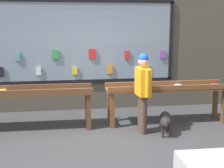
{
  "coord_description": "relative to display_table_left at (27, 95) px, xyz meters",
  "views": [
    {
      "loc": [
        -0.72,
        -5.51,
        2.19
      ],
      "look_at": [
        0.24,
        0.75,
        0.95
      ],
      "focal_mm": 50.0,
      "sensor_mm": 36.0,
      "label": 1
    }
  ],
  "objects": [
    {
      "name": "ground_plane",
      "position": [
        1.5,
        -0.95,
        -0.72
      ],
      "size": [
        40.0,
        40.0,
        0.0
      ],
      "primitive_type": "plane",
      "color": "#38383A"
    },
    {
      "name": "shopfront_facade",
      "position": [
        1.44,
        1.44,
        0.94
      ],
      "size": [
        7.64,
        0.29,
        3.35
      ],
      "color": "#4C473D",
      "rests_on": "ground_plane"
    },
    {
      "name": "display_table_left",
      "position": [
        0.0,
        0.0,
        0.0
      ],
      "size": [
        2.72,
        0.63,
        0.9
      ],
      "color": "brown",
      "rests_on": "ground_plane"
    },
    {
      "name": "display_table_right",
      "position": [
        3.01,
        0.0,
        -0.0
      ],
      "size": [
        2.72,
        0.62,
        0.89
      ],
      "color": "brown",
      "rests_on": "ground_plane"
    },
    {
      "name": "person_browsing",
      "position": [
        2.31,
        -0.57,
        0.21
      ],
      "size": [
        0.25,
        0.65,
        1.62
      ],
      "rotation": [
        0.0,
        0.0,
        1.63
      ],
      "color": "#4C382D",
      "rests_on": "ground_plane"
    },
    {
      "name": "small_dog",
      "position": [
        2.73,
        -0.78,
        -0.44
      ],
      "size": [
        0.33,
        0.59,
        0.43
      ],
      "rotation": [
        0.0,
        0.0,
        1.31
      ],
      "color": "black",
      "rests_on": "ground_plane"
    }
  ]
}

